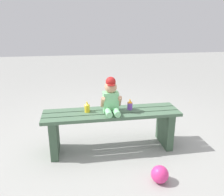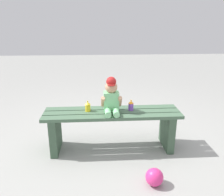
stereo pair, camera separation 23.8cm
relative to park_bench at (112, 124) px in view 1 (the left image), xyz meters
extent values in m
plane|color=#999993|center=(0.00, 0.00, -0.32)|extent=(16.00, 16.00, 0.00)
cube|color=#47664C|center=(0.00, -0.13, 0.14)|extent=(1.56, 0.12, 0.04)
cube|color=#47664C|center=(0.00, 0.00, 0.14)|extent=(1.56, 0.12, 0.04)
cube|color=#47664C|center=(0.00, 0.13, 0.14)|extent=(1.56, 0.12, 0.04)
cube|color=#3C5641|center=(-0.66, 0.00, -0.10)|extent=(0.08, 0.38, 0.44)
cube|color=#3C5641|center=(0.66, 0.00, -0.10)|extent=(0.08, 0.38, 0.44)
cube|color=#7FCC8C|center=(-0.01, 0.01, 0.27)|extent=(0.17, 0.12, 0.23)
sphere|color=tan|center=(-0.01, 0.01, 0.44)|extent=(0.14, 0.14, 0.14)
cylinder|color=#B21E1E|center=(-0.01, -0.03, 0.48)|extent=(0.09, 0.09, 0.01)
sphere|color=#B21E1E|center=(-0.01, 0.01, 0.50)|extent=(0.11, 0.11, 0.11)
cylinder|color=#85D693|center=(-0.05, -0.11, 0.19)|extent=(0.07, 0.16, 0.07)
cylinder|color=#85D693|center=(0.04, -0.11, 0.19)|extent=(0.07, 0.16, 0.07)
cylinder|color=tan|center=(-0.10, -0.02, 0.28)|extent=(0.04, 0.12, 0.14)
cylinder|color=tan|center=(0.08, -0.02, 0.28)|extent=(0.04, 0.12, 0.14)
cylinder|color=yellow|center=(-0.28, 0.03, 0.20)|extent=(0.06, 0.06, 0.08)
cone|color=yellow|center=(-0.28, 0.03, 0.25)|extent=(0.06, 0.06, 0.03)
cylinder|color=yellow|center=(-0.28, 0.03, 0.27)|extent=(0.01, 0.01, 0.02)
cylinder|color=#8C4CCC|center=(0.22, 0.03, 0.20)|extent=(0.06, 0.06, 0.08)
cone|color=orange|center=(0.22, 0.03, 0.25)|extent=(0.06, 0.06, 0.03)
cylinder|color=orange|center=(0.22, 0.03, 0.27)|extent=(0.01, 0.01, 0.02)
sphere|color=#E5337F|center=(0.35, -0.69, -0.23)|extent=(0.17, 0.17, 0.17)
camera|label=1|loc=(-0.40, -2.43, 1.14)|focal=37.18mm
camera|label=2|loc=(-0.16, -2.45, 1.14)|focal=37.18mm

